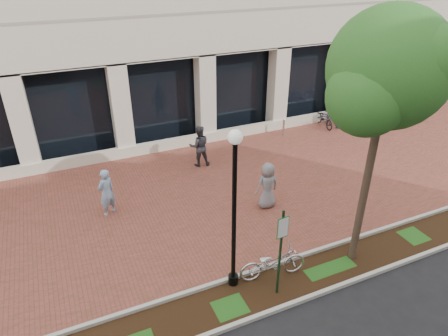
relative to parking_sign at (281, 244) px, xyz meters
name	(u,v)px	position (x,y,z in m)	size (l,w,h in m)	color
ground	(205,195)	(0.05, 5.45, -1.72)	(120.00, 120.00, 0.00)	black
brick_plaza	(205,195)	(0.05, 5.45, -1.71)	(40.00, 9.00, 0.01)	brown
planting_strip	(275,287)	(0.05, 0.20, -1.71)	(40.00, 1.50, 0.01)	black
curb_plaza_side	(262,269)	(0.05, 0.95, -1.66)	(40.00, 0.12, 0.12)	#ACABA2
curb_street_side	(289,305)	(0.05, -0.55, -1.66)	(40.00, 0.12, 0.12)	#ACABA2
parking_sign	(281,244)	(0.00, 0.00, 0.00)	(0.34, 0.07, 2.74)	#153A1C
lamppost	(234,205)	(-0.95, 0.82, 0.94)	(0.36, 0.36, 4.72)	black
street_tree	(388,76)	(2.90, 0.36, 3.91)	(3.58, 2.98, 7.32)	#4D392C
locked_bicycle	(273,262)	(0.19, 0.62, -1.20)	(0.69, 1.97, 1.04)	silver
pedestrian_left	(107,192)	(-3.53, 5.73, -0.83)	(0.65, 0.43, 1.78)	#81A1C1
pedestrian_mid	(199,146)	(0.75, 7.87, -0.80)	(0.89, 0.69, 1.83)	#2A292E
pedestrian_right	(267,186)	(1.83, 3.85, -0.83)	(0.86, 0.56, 1.76)	slate
bollard	(283,127)	(5.76, 9.10, -1.25)	(0.12, 0.12, 0.92)	silver
bike_rack_cluster	(341,115)	(9.50, 9.26, -1.25)	(2.97, 1.77, 0.99)	black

